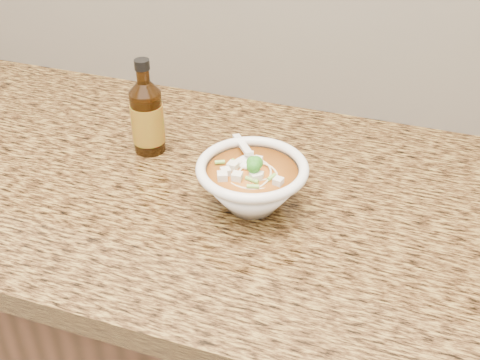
% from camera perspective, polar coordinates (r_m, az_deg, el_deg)
% --- Properties ---
extents(cabinet, '(4.00, 0.65, 0.86)m').
position_cam_1_polar(cabinet, '(1.35, -2.48, -16.49)').
color(cabinet, black).
rests_on(cabinet, ground).
extents(counter_slab, '(4.00, 0.68, 0.04)m').
position_cam_1_polar(counter_slab, '(1.04, -3.10, -0.85)').
color(counter_slab, olive).
rests_on(counter_slab, cabinet).
extents(soup_bowl, '(0.18, 0.19, 0.10)m').
position_cam_1_polar(soup_bowl, '(0.94, 1.14, -0.43)').
color(soup_bowl, white).
rests_on(soup_bowl, counter_slab).
extents(hot_sauce_bottle, '(0.07, 0.07, 0.18)m').
position_cam_1_polar(hot_sauce_bottle, '(1.09, -8.79, 5.87)').
color(hot_sauce_bottle, '#341B07').
rests_on(hot_sauce_bottle, counter_slab).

